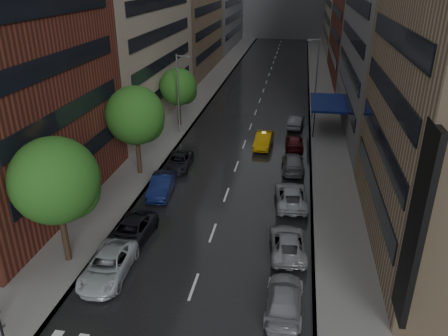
{
  "coord_description": "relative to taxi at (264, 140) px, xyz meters",
  "views": [
    {
      "loc": [
        5.32,
        -16.28,
        17.21
      ],
      "look_at": [
        0.0,
        14.83,
        3.0
      ],
      "focal_mm": 35.0,
      "sensor_mm": 36.0,
      "label": 1
    }
  ],
  "objects": [
    {
      "name": "traffic_light",
      "position": [
        -9.72,
        -30.34,
        1.45
      ],
      "size": [
        0.18,
        0.15,
        3.45
      ],
      "color": "black",
      "rests_on": "sidewalk_left"
    },
    {
      "name": "street_lamp_left",
      "position": [
        -9.84,
        2.39,
        4.11
      ],
      "size": [
        1.74,
        0.22,
        9.0
      ],
      "color": "gray",
      "rests_on": "sidewalk_left"
    },
    {
      "name": "parked_cars_right",
      "position": [
        3.28,
        -10.25,
        -0.06
      ],
      "size": [
        2.98,
        36.49,
        1.51
      ],
      "color": "gray",
      "rests_on": "ground"
    },
    {
      "name": "awning",
      "position": [
        6.87,
        7.39,
        2.36
      ],
      "size": [
        4.0,
        8.0,
        3.12
      ],
      "color": "navy",
      "rests_on": "sidewalk_right"
    },
    {
      "name": "parked_cars_left",
      "position": [
        -7.52,
        -16.61,
        -0.04
      ],
      "size": [
        2.71,
        21.76,
        1.61
      ],
      "color": "#B5BCC0",
      "rests_on": "ground"
    },
    {
      "name": "tree_far",
      "position": [
        -10.72,
        5.38,
        4.04
      ],
      "size": [
        4.42,
        4.42,
        7.04
      ],
      "color": "#382619",
      "rests_on": "ground"
    },
    {
      "name": "road",
      "position": [
        -2.12,
        22.39,
        -0.77
      ],
      "size": [
        14.0,
        140.0,
        0.01
      ],
      "primitive_type": "cube",
      "color": "black",
      "rests_on": "ground"
    },
    {
      "name": "sidewalk_left",
      "position": [
        -11.12,
        22.39,
        -0.7
      ],
      "size": [
        4.0,
        140.0,
        0.15
      ],
      "primitive_type": "cube",
      "color": "gray",
      "rests_on": "ground"
    },
    {
      "name": "taxi",
      "position": [
        0.0,
        0.0,
        0.0
      ],
      "size": [
        1.92,
        4.81,
        1.56
      ],
      "primitive_type": "imported",
      "rotation": [
        0.0,
        0.0,
        -0.06
      ],
      "color": "#DB9E0B",
      "rests_on": "ground"
    },
    {
      "name": "tree_mid",
      "position": [
        -10.72,
        -8.88,
        4.9
      ],
      "size": [
        5.21,
        5.21,
        8.3
      ],
      "color": "#382619",
      "rests_on": "ground"
    },
    {
      "name": "street_lamp_right",
      "position": [
        5.6,
        17.39,
        4.11
      ],
      "size": [
        1.74,
        0.22,
        9.0
      ],
      "color": "gray",
      "rests_on": "sidewalk_right"
    },
    {
      "name": "sidewalk_right",
      "position": [
        6.88,
        22.39,
        -0.7
      ],
      "size": [
        4.0,
        140.0,
        0.15
      ],
      "primitive_type": "cube",
      "color": "gray",
      "rests_on": "ground"
    },
    {
      "name": "tree_near",
      "position": [
        -10.72,
        -22.47,
        5.04
      ],
      "size": [
        5.33,
        5.33,
        8.5
      ],
      "color": "#382619",
      "rests_on": "ground"
    }
  ]
}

